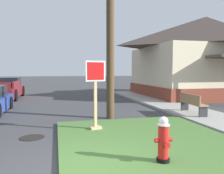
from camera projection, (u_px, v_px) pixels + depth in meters
grass_corner_patch at (145, 138)px, 6.62m from camera, size 4.83×5.18×0.08m
sidewalk_strip at (177, 108)px, 11.94m from camera, size 2.20×18.43×0.12m
fire_hydrant at (163, 140)px, 4.80m from camera, size 0.38×0.34×0.95m
stop_sign at (95, 97)px, 7.48m from camera, size 0.65×0.34×2.21m
manhole_cover at (32, 138)px, 6.82m from camera, size 0.70×0.70×0.02m
pickup_truck_maroon at (6, 90)px, 16.41m from camera, size 2.08×5.41×1.48m
street_bench at (192, 103)px, 10.03m from camera, size 0.55×1.78×0.85m
corner_house at (205, 56)px, 17.96m from camera, size 10.15×9.12×6.10m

